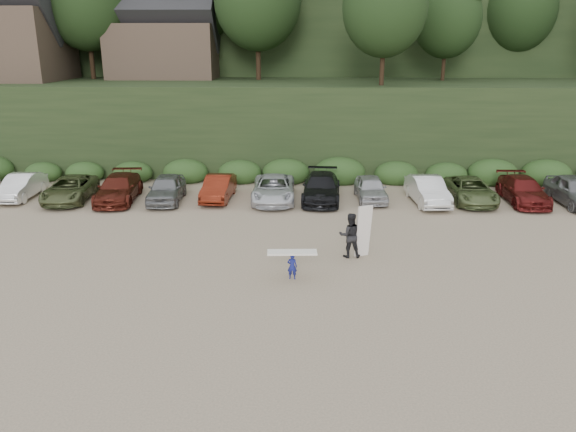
{
  "coord_description": "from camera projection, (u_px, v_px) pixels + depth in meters",
  "views": [
    {
      "loc": [
        -1.09,
        -21.02,
        8.86
      ],
      "look_at": [
        -1.84,
        3.0,
        1.3
      ],
      "focal_mm": 35.0,
      "sensor_mm": 36.0,
      "label": 1
    }
  ],
  "objects": [
    {
      "name": "adult_surfer",
      "position": [
        351.0,
        235.0,
        23.7
      ],
      "size": [
        1.41,
        0.78,
        2.29
      ],
      "color": "black",
      "rests_on": "ground"
    },
    {
      "name": "ground",
      "position": [
        331.0,
        269.0,
        22.66
      ],
      "size": [
        120.0,
        120.0,
        0.0
      ],
      "primitive_type": "plane",
      "color": "tan",
      "rests_on": "ground"
    },
    {
      "name": "child_surfer",
      "position": [
        292.0,
        260.0,
        21.53
      ],
      "size": [
        1.92,
        0.62,
        1.14
      ],
      "color": "navy",
      "rests_on": "ground"
    },
    {
      "name": "hillside_backdrop",
      "position": [
        315.0,
        14.0,
        53.56
      ],
      "size": [
        90.0,
        41.5,
        28.0
      ],
      "color": "black",
      "rests_on": "ground"
    },
    {
      "name": "parked_cars",
      "position": [
        297.0,
        189.0,
        32.02
      ],
      "size": [
        40.23,
        5.72,
        1.63
      ],
      "color": "silver",
      "rests_on": "ground"
    }
  ]
}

